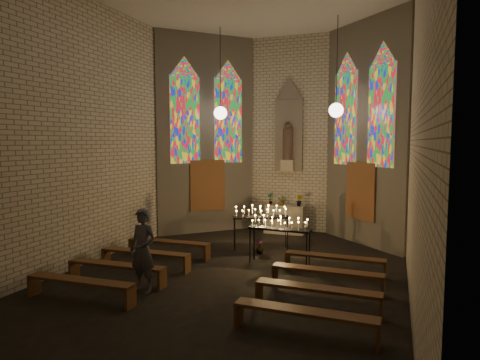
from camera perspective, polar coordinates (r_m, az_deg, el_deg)
name	(u,v)px	position (r m, az deg, el deg)	size (l,w,h in m)	color
floor	(228,279)	(10.41, -1.57, -13.06)	(12.00, 12.00, 0.00)	black
room	(269,126)	(13.09, 3.89, 7.16)	(8.22, 12.43, 7.00)	beige
altar	(285,219)	(15.34, 6.00, -5.22)	(1.40, 0.60, 1.00)	#BFB69C
flower_vase_left	(270,199)	(15.39, 4.06, -2.53)	(0.21, 0.14, 0.40)	#4C723F
flower_vase_center	(282,200)	(15.18, 5.67, -2.73)	(0.32, 0.28, 0.36)	#4C723F
flower_vase_right	(299,200)	(15.06, 7.92, -2.72)	(0.22, 0.18, 0.41)	#4C723F
aisle_flower_pot	(260,247)	(12.59, 2.64, -8.89)	(0.22, 0.22, 0.40)	#4C723F
votive_stand_left	(261,214)	(12.94, 2.79, -4.57)	(1.71, 1.05, 1.24)	black
votive_stand_right	(279,226)	(11.37, 5.28, -6.08)	(1.67, 0.47, 1.21)	black
pew_left_0	(169,244)	(12.35, -9.50, -8.38)	(2.43, 0.40, 0.46)	#503017
pew_right_0	(334,259)	(10.90, 12.46, -10.26)	(2.43, 0.40, 0.46)	#503017
pew_left_1	(145,254)	(11.36, -12.53, -9.63)	(2.43, 0.40, 0.46)	#503017
pew_right_1	(327,273)	(9.76, 11.50, -12.09)	(2.43, 0.40, 0.46)	#503017
pew_left_2	(116,267)	(10.41, -16.16, -11.09)	(2.43, 0.40, 0.46)	#503017
pew_right_2	(317,291)	(8.63, 10.26, -14.38)	(2.43, 0.40, 0.46)	#503017
pew_left_3	(80,283)	(9.51, -20.54, -12.78)	(2.43, 0.40, 0.46)	#503017
pew_right_3	(305,315)	(7.53, 8.62, -17.35)	(2.43, 0.40, 0.46)	#503017
visitor	(143,250)	(9.58, -12.81, -9.13)	(0.66, 0.44, 1.82)	#52545D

